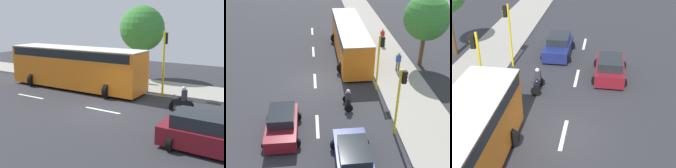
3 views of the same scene
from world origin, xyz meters
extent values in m
cube|color=#2D2D33|center=(0.00, 0.00, -0.05)|extent=(40.00, 60.00, 0.10)
cube|color=#9E998E|center=(7.00, 0.00, 0.07)|extent=(4.00, 60.00, 0.15)
cube|color=white|center=(0.00, -6.00, 0.01)|extent=(0.20, 2.40, 0.01)
cube|color=white|center=(0.00, 0.00, 0.01)|extent=(0.20, 2.40, 0.01)
cube|color=white|center=(0.00, 6.00, 0.01)|extent=(0.20, 2.40, 0.01)
cube|color=maroon|center=(-2.16, -6.54, 0.56)|extent=(1.86, 3.88, 0.80)
cube|color=#1E2328|center=(-2.16, -6.23, 1.24)|extent=(1.56, 2.17, 0.56)
cylinder|color=black|center=(-1.34, -5.26, 0.32)|extent=(0.64, 0.22, 0.64)
cylinder|color=black|center=(-2.98, -5.26, 0.32)|extent=(0.64, 0.22, 0.64)
cube|color=orange|center=(3.52, 4.72, 1.65)|extent=(2.50, 11.00, 2.90)
cube|color=black|center=(3.52, 4.72, 2.75)|extent=(2.52, 10.56, 0.60)
cube|color=white|center=(3.52, 4.72, 3.12)|extent=(2.50, 11.00, 0.08)
cylinder|color=black|center=(2.42, 8.24, 0.50)|extent=(1.00, 0.30, 1.00)
cylinder|color=black|center=(4.62, 8.24, 0.50)|extent=(1.00, 0.30, 1.00)
cylinder|color=black|center=(2.42, 1.20, 0.50)|extent=(1.00, 0.30, 1.00)
cylinder|color=black|center=(4.62, 1.20, 0.50)|extent=(1.00, 0.30, 1.00)
cylinder|color=black|center=(2.22, -3.42, 0.30)|extent=(0.60, 0.10, 0.60)
cylinder|color=black|center=(2.22, -4.62, 0.30)|extent=(0.60, 0.10, 0.60)
cube|color=black|center=(2.22, -4.07, 0.55)|extent=(0.28, 1.10, 0.36)
sphere|color=black|center=(2.22, -3.87, 0.73)|extent=(0.32, 0.32, 0.32)
cylinder|color=black|center=(2.22, -3.52, 0.90)|extent=(0.55, 0.04, 0.04)
cube|color=#333338|center=(2.22, -4.17, 1.00)|extent=(0.36, 0.24, 0.60)
sphere|color=silver|center=(2.22, -4.12, 1.40)|extent=(0.26, 0.26, 0.26)
cylinder|color=#72604C|center=(7.12, 6.89, 0.57)|extent=(0.16, 0.16, 0.85)
cylinder|color=#72604C|center=(7.32, 6.89, 0.57)|extent=(0.16, 0.16, 0.85)
cube|color=red|center=(7.22, 6.89, 1.30)|extent=(0.40, 0.24, 0.60)
sphere|color=tan|center=(7.22, 6.89, 1.73)|extent=(0.22, 0.22, 0.22)
cylinder|color=#72604C|center=(7.13, 0.90, 0.57)|extent=(0.16, 0.16, 0.85)
cylinder|color=#72604C|center=(7.33, 0.90, 0.57)|extent=(0.16, 0.16, 0.85)
cube|color=#2659B2|center=(7.23, 0.90, 1.30)|extent=(0.40, 0.24, 0.60)
sphere|color=tan|center=(7.23, 0.90, 1.73)|extent=(0.22, 0.22, 0.22)
cylinder|color=yellow|center=(4.75, -1.86, 2.25)|extent=(0.14, 0.14, 4.50)
cube|color=black|center=(4.97, -1.86, 4.00)|extent=(0.24, 0.24, 0.76)
sphere|color=red|center=(5.09, -1.86, 4.24)|extent=(0.16, 0.16, 0.16)
sphere|color=#F2A50C|center=(5.09, -1.86, 4.00)|extent=(0.16, 0.16, 0.16)
sphere|color=green|center=(5.09, -1.86, 3.76)|extent=(0.16, 0.16, 0.16)
cylinder|color=brown|center=(9.67, 2.13, 1.53)|extent=(0.36, 0.36, 3.05)
sphere|color=#387F33|center=(9.67, 2.13, 4.43)|extent=(3.94, 3.94, 3.94)
camera|label=1|loc=(-13.57, -8.89, 5.33)|focal=46.19mm
camera|label=2|loc=(-0.08, -20.67, 11.71)|focal=45.80mm
camera|label=3|loc=(-1.78, 11.92, 9.90)|focal=49.06mm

